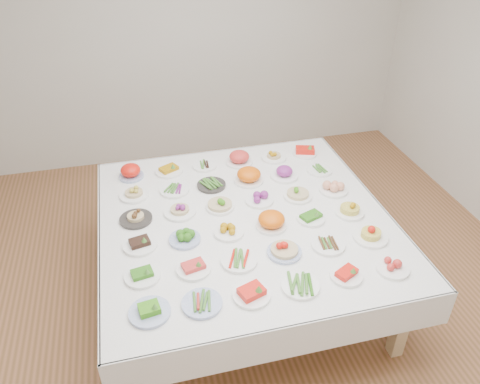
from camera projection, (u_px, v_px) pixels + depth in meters
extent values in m
plane|color=#9A6140|center=(252.00, 290.00, 3.95)|extent=(5.00, 5.00, 0.00)
cube|color=beige|center=(194.00, 41.00, 5.19)|extent=(5.00, 0.02, 2.80)
cube|color=white|center=(245.00, 220.00, 3.58)|extent=(2.16, 2.16, 0.06)
cube|color=white|center=(216.00, 163.00, 4.51)|extent=(2.18, 0.02, 0.28)
cube|color=white|center=(291.00, 342.00, 2.77)|extent=(2.18, 0.02, 0.28)
cube|color=white|center=(371.00, 211.00, 3.86)|extent=(0.02, 2.18, 0.28)
cube|color=white|center=(102.00, 254.00, 3.42)|extent=(0.02, 2.18, 0.28)
cube|color=tan|center=(140.00, 376.00, 2.88)|extent=(0.09, 0.09, 0.69)
cube|color=tan|center=(403.00, 320.00, 3.25)|extent=(0.09, 0.09, 0.69)
cube|color=tan|center=(126.00, 210.00, 4.33)|extent=(0.09, 0.09, 0.69)
cube|color=tan|center=(308.00, 184.00, 4.70)|extent=(0.09, 0.09, 0.69)
cylinder|color=#4C66B2|center=(150.00, 313.00, 2.76)|extent=(0.25, 0.25, 0.02)
cylinder|color=#4C66B2|center=(202.00, 304.00, 2.82)|extent=(0.24, 0.24, 0.02)
cylinder|color=white|center=(252.00, 295.00, 2.88)|extent=(0.23, 0.23, 0.02)
cylinder|color=white|center=(300.00, 286.00, 2.94)|extent=(0.24, 0.24, 0.02)
cylinder|color=white|center=(346.00, 276.00, 3.02)|extent=(0.21, 0.21, 0.02)
cylinder|color=white|center=(392.00, 269.00, 3.07)|extent=(0.21, 0.21, 0.02)
cylinder|color=white|center=(143.00, 276.00, 3.01)|extent=(0.23, 0.23, 0.02)
cylinder|color=white|center=(194.00, 269.00, 3.07)|extent=(0.23, 0.23, 0.02)
cylinder|color=white|center=(239.00, 261.00, 3.14)|extent=(0.24, 0.24, 0.02)
cylinder|color=#4C66B2|center=(284.00, 253.00, 3.21)|extent=(0.23, 0.23, 0.02)
cylinder|color=white|center=(328.00, 245.00, 3.27)|extent=(0.23, 0.23, 0.02)
cylinder|color=white|center=(370.00, 238.00, 3.34)|extent=(0.24, 0.24, 0.02)
cylinder|color=white|center=(140.00, 245.00, 3.27)|extent=(0.24, 0.24, 0.02)
cylinder|color=#4C66B2|center=(185.00, 240.00, 3.32)|extent=(0.22, 0.22, 0.02)
cylinder|color=white|center=(229.00, 233.00, 3.39)|extent=(0.22, 0.22, 0.02)
cylinder|color=white|center=(271.00, 226.00, 3.46)|extent=(0.23, 0.23, 0.02)
cylinder|color=white|center=(311.00, 219.00, 3.53)|extent=(0.21, 0.21, 0.02)
cylinder|color=white|center=(349.00, 213.00, 3.59)|extent=(0.22, 0.22, 0.02)
cylinder|color=#2F2C29|center=(136.00, 219.00, 3.52)|extent=(0.24, 0.24, 0.02)
cylinder|color=white|center=(180.00, 212.00, 3.59)|extent=(0.24, 0.24, 0.02)
cylinder|color=white|center=(220.00, 207.00, 3.65)|extent=(0.22, 0.22, 0.02)
cylinder|color=white|center=(259.00, 201.00, 3.73)|extent=(0.22, 0.22, 0.02)
cylinder|color=white|center=(298.00, 196.00, 3.78)|extent=(0.23, 0.23, 0.02)
cylinder|color=white|center=(333.00, 190.00, 3.85)|extent=(0.23, 0.23, 0.02)
cylinder|color=white|center=(134.00, 196.00, 3.79)|extent=(0.23, 0.23, 0.02)
cylinder|color=white|center=(175.00, 190.00, 3.85)|extent=(0.24, 0.24, 0.02)
cylinder|color=#2F2C29|center=(211.00, 186.00, 3.91)|extent=(0.24, 0.24, 0.02)
cylinder|color=white|center=(249.00, 181.00, 3.97)|extent=(0.24, 0.24, 0.02)
cylinder|color=white|center=(284.00, 176.00, 4.03)|extent=(0.23, 0.23, 0.02)
cylinder|color=white|center=(319.00, 171.00, 4.11)|extent=(0.22, 0.22, 0.02)
cylinder|color=#4C66B2|center=(131.00, 176.00, 4.03)|extent=(0.21, 0.21, 0.02)
cylinder|color=white|center=(169.00, 172.00, 4.10)|extent=(0.23, 0.23, 0.02)
cylinder|color=white|center=(205.00, 166.00, 4.17)|extent=(0.21, 0.21, 0.02)
cylinder|color=white|center=(239.00, 162.00, 4.23)|extent=(0.24, 0.24, 0.02)
cylinder|color=white|center=(274.00, 158.00, 4.29)|extent=(0.22, 0.22, 0.02)
cylinder|color=white|center=(305.00, 154.00, 4.36)|extent=(0.22, 0.22, 0.02)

